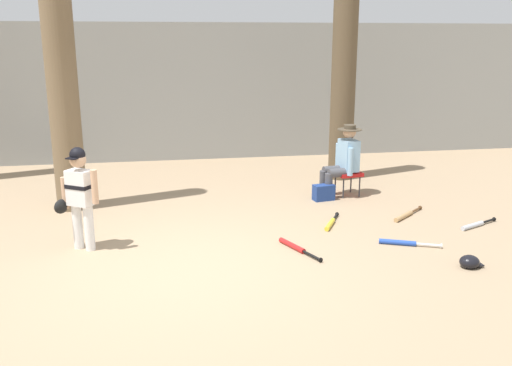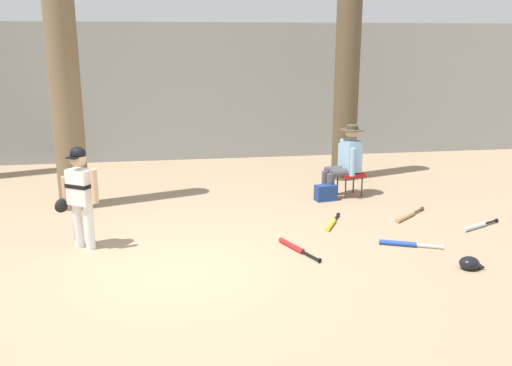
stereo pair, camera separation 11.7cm
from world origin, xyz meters
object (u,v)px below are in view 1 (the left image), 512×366
at_px(tree_near_player, 61,69).
at_px(batting_helmet_black, 470,262).
at_px(bat_wood_tan, 406,215).
at_px(bat_blue_youth, 402,243).
at_px(bat_red_barrel, 295,247).
at_px(tree_behind_spectator, 344,74).
at_px(seated_spectator, 343,159).
at_px(bat_yellow_trainer, 331,223).
at_px(folding_stool, 348,174).
at_px(handbag_beside_stool, 324,192).
at_px(bat_aluminum_silver, 475,225).
at_px(young_ballplayer, 79,192).

bearing_deg(tree_near_player, batting_helmet_black, -33.62).
height_order(bat_wood_tan, bat_blue_youth, same).
bearing_deg(bat_red_barrel, tree_behind_spectator, 63.58).
bearing_deg(seated_spectator, bat_wood_tan, -66.84).
relative_size(tree_near_player, bat_yellow_trainer, 7.33).
distance_m(tree_behind_spectator, bat_wood_tan, 3.16).
relative_size(tree_behind_spectator, folding_stool, 9.92).
height_order(tree_behind_spectator, handbag_beside_stool, tree_behind_spectator).
distance_m(seated_spectator, bat_yellow_trainer, 1.71).
relative_size(tree_behind_spectator, batting_helmet_black, 16.51).
xyz_separation_m(seated_spectator, bat_yellow_trainer, (-0.65, -1.46, -0.61)).
xyz_separation_m(tree_near_player, bat_aluminum_silver, (5.71, -1.94, -2.10)).
relative_size(bat_yellow_trainer, bat_aluminum_silver, 0.95).
xyz_separation_m(bat_yellow_trainer, batting_helmet_black, (1.13, -1.72, 0.03)).
xyz_separation_m(young_ballplayer, bat_blue_youth, (4.02, -0.57, -0.71)).
bearing_deg(young_ballplayer, tree_behind_spectator, 34.65).
relative_size(handbag_beside_stool, batting_helmet_black, 1.24).
bearing_deg(handbag_beside_stool, bat_blue_youth, -79.37).
bearing_deg(bat_yellow_trainer, bat_wood_tan, 7.60).
distance_m(young_ballplayer, bat_yellow_trainer, 3.44).
relative_size(bat_wood_tan, batting_helmet_black, 2.46).
xyz_separation_m(bat_blue_youth, bat_yellow_trainer, (-0.67, 0.91, 0.00)).
xyz_separation_m(seated_spectator, bat_aluminum_silver, (1.33, -1.88, -0.61)).
distance_m(bat_wood_tan, bat_blue_youth, 1.20).
bearing_deg(bat_yellow_trainer, batting_helmet_black, -56.59).
height_order(bat_blue_youth, bat_yellow_trainer, same).
xyz_separation_m(folding_stool, bat_wood_tan, (0.46, -1.31, -0.33)).
xyz_separation_m(bat_wood_tan, bat_yellow_trainer, (-1.20, -0.16, 0.00)).
xyz_separation_m(tree_behind_spectator, batting_helmet_black, (0.12, -4.39, -1.87)).
height_order(folding_stool, bat_red_barrel, folding_stool).
bearing_deg(handbag_beside_stool, bat_wood_tan, -49.32).
distance_m(folding_stool, batting_helmet_black, 3.23).
bearing_deg(seated_spectator, tree_near_player, 179.21).
relative_size(folding_stool, batting_helmet_black, 1.66).
relative_size(handbag_beside_stool, bat_blue_youth, 0.46).
xyz_separation_m(seated_spectator, handbag_beside_stool, (-0.38, -0.21, -0.51)).
height_order(young_ballplayer, handbag_beside_stool, young_ballplayer).
relative_size(tree_near_player, bat_red_barrel, 6.24).
distance_m(tree_behind_spectator, seated_spectator, 1.82).
distance_m(young_ballplayer, seated_spectator, 4.38).
bearing_deg(tree_behind_spectator, bat_wood_tan, -85.64).
bearing_deg(young_ballplayer, folding_stool, 23.90).
bearing_deg(tree_behind_spectator, bat_red_barrel, -116.42).
bearing_deg(bat_aluminum_silver, tree_near_player, 161.22).
height_order(folding_stool, seated_spectator, seated_spectator).
bearing_deg(seated_spectator, tree_behind_spectator, 73.31).
xyz_separation_m(folding_stool, batting_helmet_black, (0.39, -3.19, -0.30)).
height_order(tree_behind_spectator, folding_stool, tree_behind_spectator).
xyz_separation_m(bat_blue_youth, bat_red_barrel, (-1.39, 0.09, -0.00)).
bearing_deg(handbag_beside_stool, batting_helmet_black, -73.72).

